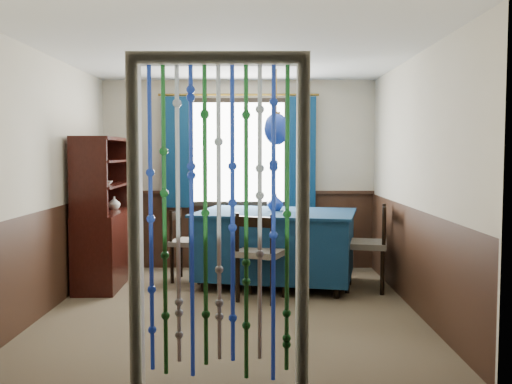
{
  "coord_description": "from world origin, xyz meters",
  "views": [
    {
      "loc": [
        0.25,
        -5.59,
        1.55
      ],
      "look_at": [
        0.23,
        0.64,
        1.11
      ],
      "focal_mm": 40.0,
      "sensor_mm": 36.0,
      "label": 1
    }
  ],
  "objects_px": {
    "chair_right": "(369,245)",
    "vase_table": "(275,203)",
    "chair_near": "(260,254)",
    "bowl_shelf": "(104,183)",
    "chair_left": "(187,243)",
    "dining_table": "(276,243)",
    "chair_far": "(287,237)",
    "vase_sideboard": "(114,202)",
    "sideboard": "(104,234)",
    "pendant_lamp": "(276,129)"
  },
  "relations": [
    {
      "from": "chair_near",
      "to": "chair_far",
      "type": "xyz_separation_m",
      "value": [
        0.36,
        1.48,
        -0.04
      ]
    },
    {
      "from": "vase_table",
      "to": "sideboard",
      "type": "bearing_deg",
      "value": -178.31
    },
    {
      "from": "chair_right",
      "to": "vase_table",
      "type": "height_order",
      "value": "vase_table"
    },
    {
      "from": "chair_near",
      "to": "sideboard",
      "type": "xyz_separation_m",
      "value": [
        -1.83,
        0.75,
        0.11
      ]
    },
    {
      "from": "chair_near",
      "to": "bowl_shelf",
      "type": "distance_m",
      "value": 1.98
    },
    {
      "from": "vase_table",
      "to": "bowl_shelf",
      "type": "height_order",
      "value": "bowl_shelf"
    },
    {
      "from": "chair_right",
      "to": "vase_table",
      "type": "distance_m",
      "value": 1.18
    },
    {
      "from": "chair_left",
      "to": "vase_sideboard",
      "type": "xyz_separation_m",
      "value": [
        -0.89,
        0.06,
        0.48
      ]
    },
    {
      "from": "chair_far",
      "to": "bowl_shelf",
      "type": "distance_m",
      "value": 2.44
    },
    {
      "from": "chair_left",
      "to": "vase_table",
      "type": "relative_size",
      "value": 4.79
    },
    {
      "from": "dining_table",
      "to": "bowl_shelf",
      "type": "distance_m",
      "value": 2.09
    },
    {
      "from": "dining_table",
      "to": "bowl_shelf",
      "type": "bearing_deg",
      "value": -163.81
    },
    {
      "from": "sideboard",
      "to": "vase_table",
      "type": "distance_m",
      "value": 2.04
    },
    {
      "from": "chair_right",
      "to": "pendant_lamp",
      "type": "distance_m",
      "value": 1.68
    },
    {
      "from": "bowl_shelf",
      "to": "chair_right",
      "type": "bearing_deg",
      "value": -1.76
    },
    {
      "from": "chair_far",
      "to": "chair_right",
      "type": "xyz_separation_m",
      "value": [
        0.86,
        -1.01,
        0.06
      ]
    },
    {
      "from": "chair_near",
      "to": "bowl_shelf",
      "type": "relative_size",
      "value": 4.29
    },
    {
      "from": "dining_table",
      "to": "chair_near",
      "type": "relative_size",
      "value": 2.16
    },
    {
      "from": "chair_right",
      "to": "bowl_shelf",
      "type": "relative_size",
      "value": 4.44
    },
    {
      "from": "chair_right",
      "to": "vase_sideboard",
      "type": "xyz_separation_m",
      "value": [
        -2.99,
        0.54,
        0.44
      ]
    },
    {
      "from": "chair_far",
      "to": "chair_left",
      "type": "relative_size",
      "value": 0.97
    },
    {
      "from": "chair_right",
      "to": "vase_table",
      "type": "xyz_separation_m",
      "value": [
        -1.04,
        0.35,
        0.45
      ]
    },
    {
      "from": "vase_sideboard",
      "to": "chair_far",
      "type": "bearing_deg",
      "value": 12.69
    },
    {
      "from": "chair_left",
      "to": "sideboard",
      "type": "distance_m",
      "value": 0.98
    },
    {
      "from": "chair_near",
      "to": "chair_far",
      "type": "relative_size",
      "value": 1.1
    },
    {
      "from": "vase_table",
      "to": "vase_sideboard",
      "type": "relative_size",
      "value": 1.06
    },
    {
      "from": "dining_table",
      "to": "chair_near",
      "type": "xyz_separation_m",
      "value": [
        -0.19,
        -0.7,
        -0.0
      ]
    },
    {
      "from": "sideboard",
      "to": "pendant_lamp",
      "type": "height_order",
      "value": "pendant_lamp"
    },
    {
      "from": "dining_table",
      "to": "vase_table",
      "type": "bearing_deg",
      "value": 105.0
    },
    {
      "from": "vase_table",
      "to": "chair_near",
      "type": "bearing_deg",
      "value": -102.75
    },
    {
      "from": "vase_table",
      "to": "chair_left",
      "type": "bearing_deg",
      "value": 173.04
    },
    {
      "from": "chair_far",
      "to": "chair_right",
      "type": "distance_m",
      "value": 1.33
    },
    {
      "from": "chair_left",
      "to": "chair_right",
      "type": "bearing_deg",
      "value": 86.94
    },
    {
      "from": "vase_table",
      "to": "bowl_shelf",
      "type": "distance_m",
      "value": 1.98
    },
    {
      "from": "chair_near",
      "to": "bowl_shelf",
      "type": "bearing_deg",
      "value": -176.25
    },
    {
      "from": "chair_right",
      "to": "chair_near",
      "type": "bearing_deg",
      "value": 123.06
    },
    {
      "from": "chair_right",
      "to": "pendant_lamp",
      "type": "bearing_deg",
      "value": 89.5
    },
    {
      "from": "dining_table",
      "to": "sideboard",
      "type": "xyz_separation_m",
      "value": [
        -2.02,
        0.05,
        0.11
      ]
    },
    {
      "from": "bowl_shelf",
      "to": "chair_left",
      "type": "bearing_deg",
      "value": 23.34
    },
    {
      "from": "chair_right",
      "to": "sideboard",
      "type": "distance_m",
      "value": 3.06
    },
    {
      "from": "vase_table",
      "to": "dining_table",
      "type": "bearing_deg",
      "value": -87.01
    },
    {
      "from": "bowl_shelf",
      "to": "sideboard",
      "type": "bearing_deg",
      "value": 107.1
    },
    {
      "from": "chair_right",
      "to": "sideboard",
      "type": "relative_size",
      "value": 0.56
    },
    {
      "from": "vase_sideboard",
      "to": "chair_left",
      "type": "bearing_deg",
      "value": -3.9
    },
    {
      "from": "bowl_shelf",
      "to": "chair_far",
      "type": "bearing_deg",
      "value": 23.48
    },
    {
      "from": "sideboard",
      "to": "vase_table",
      "type": "relative_size",
      "value": 9.53
    },
    {
      "from": "pendant_lamp",
      "to": "vase_sideboard",
      "type": "distance_m",
      "value": 2.16
    },
    {
      "from": "chair_far",
      "to": "bowl_shelf",
      "type": "height_order",
      "value": "bowl_shelf"
    },
    {
      "from": "sideboard",
      "to": "vase_table",
      "type": "bearing_deg",
      "value": 0.07
    },
    {
      "from": "chair_far",
      "to": "pendant_lamp",
      "type": "distance_m",
      "value": 1.58
    }
  ]
}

